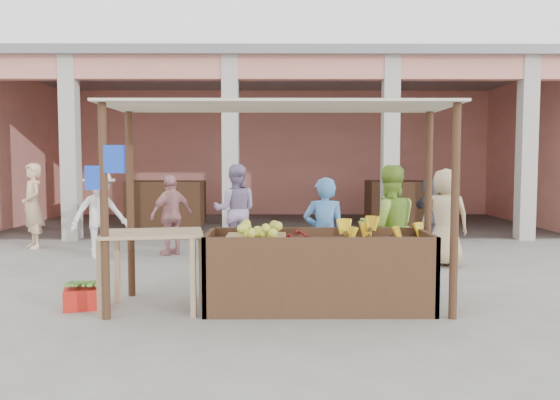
{
  "coord_description": "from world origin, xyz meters",
  "views": [
    {
      "loc": [
        0.02,
        -6.33,
        1.72
      ],
      "look_at": [
        0.06,
        1.2,
        1.19
      ],
      "focal_mm": 35.0,
      "sensor_mm": 36.0,
      "label": 1
    }
  ],
  "objects_px": {
    "red_crate": "(85,298)",
    "motorcycle": "(298,241)",
    "vendor_blue": "(324,231)",
    "vendor_green": "(389,225)",
    "fruit_stall": "(318,274)",
    "side_table": "(153,244)"
  },
  "relations": [
    {
      "from": "red_crate",
      "to": "vendor_green",
      "type": "height_order",
      "value": "vendor_green"
    },
    {
      "from": "fruit_stall",
      "to": "vendor_blue",
      "type": "xyz_separation_m",
      "value": [
        0.14,
        0.78,
        0.41
      ]
    },
    {
      "from": "fruit_stall",
      "to": "red_crate",
      "type": "height_order",
      "value": "fruit_stall"
    },
    {
      "from": "side_table",
      "to": "vendor_green",
      "type": "bearing_deg",
      "value": 7.79
    },
    {
      "from": "vendor_green",
      "to": "motorcycle",
      "type": "xyz_separation_m",
      "value": [
        -1.16,
        1.48,
        -0.44
      ]
    },
    {
      "from": "vendor_blue",
      "to": "vendor_green",
      "type": "bearing_deg",
      "value": -168.73
    },
    {
      "from": "side_table",
      "to": "motorcycle",
      "type": "bearing_deg",
      "value": 43.72
    },
    {
      "from": "fruit_stall",
      "to": "vendor_green",
      "type": "height_order",
      "value": "vendor_green"
    },
    {
      "from": "red_crate",
      "to": "vendor_blue",
      "type": "bearing_deg",
      "value": -1.32
    },
    {
      "from": "fruit_stall",
      "to": "side_table",
      "type": "height_order",
      "value": "side_table"
    },
    {
      "from": "fruit_stall",
      "to": "red_crate",
      "type": "bearing_deg",
      "value": -179.92
    },
    {
      "from": "side_table",
      "to": "vendor_blue",
      "type": "distance_m",
      "value": 2.22
    },
    {
      "from": "side_table",
      "to": "red_crate",
      "type": "distance_m",
      "value": 1.04
    },
    {
      "from": "side_table",
      "to": "vendor_green",
      "type": "xyz_separation_m",
      "value": [
        2.94,
        0.96,
        0.11
      ]
    },
    {
      "from": "vendor_blue",
      "to": "motorcycle",
      "type": "height_order",
      "value": "vendor_blue"
    },
    {
      "from": "red_crate",
      "to": "vendor_green",
      "type": "relative_size",
      "value": 0.27
    },
    {
      "from": "vendor_green",
      "to": "vendor_blue",
      "type": "bearing_deg",
      "value": 2.77
    },
    {
      "from": "vendor_blue",
      "to": "vendor_green",
      "type": "height_order",
      "value": "vendor_green"
    },
    {
      "from": "side_table",
      "to": "vendor_green",
      "type": "relative_size",
      "value": 0.7
    },
    {
      "from": "side_table",
      "to": "fruit_stall",
      "type": "bearing_deg",
      "value": -8.73
    },
    {
      "from": "red_crate",
      "to": "motorcycle",
      "type": "distance_m",
      "value": 3.54
    },
    {
      "from": "motorcycle",
      "to": "vendor_blue",
      "type": "bearing_deg",
      "value": -169.95
    }
  ]
}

